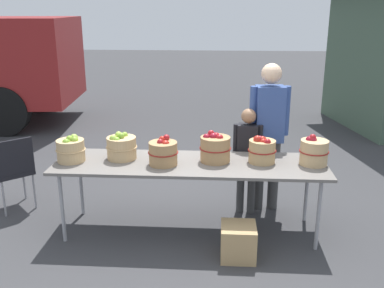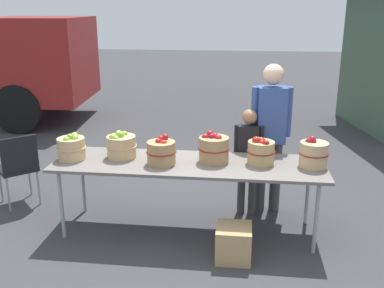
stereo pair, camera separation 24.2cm
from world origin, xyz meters
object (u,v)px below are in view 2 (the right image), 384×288
Objects in this scene: apple_basket_green_1 at (121,146)px; apple_basket_red_0 at (161,152)px; apple_basket_red_3 at (313,153)px; child_customer at (248,154)px; apple_basket_green_0 at (71,147)px; produce_crate at (234,243)px; market_table at (188,166)px; apple_basket_red_1 at (214,148)px; apple_basket_red_2 at (261,151)px; vendor_adult at (271,127)px; folding_chair at (18,164)px.

apple_basket_green_1 is 0.47m from apple_basket_red_0.
child_customer is (-0.62, 0.44, -0.18)m from apple_basket_red_3.
child_customer reaches higher than apple_basket_green_0.
market_table is at bearing 134.57° from produce_crate.
produce_crate is at bearing -15.24° from apple_basket_green_0.
market_table is 0.31m from apple_basket_red_0.
apple_basket_green_1 is 0.98× the size of produce_crate.
apple_basket_red_1 is at bearing 112.99° from produce_crate.
vendor_adult reaches higher than apple_basket_red_2.
child_customer reaches higher than folding_chair.
apple_basket_red_1 reaches higher than apple_basket_green_0.
vendor_adult reaches higher than produce_crate.
child_customer reaches higher than apple_basket_red_0.
vendor_adult reaches higher than apple_basket_red_0.
folding_chair is at bearing -1.13° from vendor_adult.
apple_basket_red_2 is at bearing 177.14° from apple_basket_red_3.
apple_basket_green_0 is 0.98× the size of apple_basket_red_3.
vendor_adult is at bearing 72.16° from produce_crate.
vendor_adult is 2.89m from folding_chair.
apple_basket_red_3 reaches higher than apple_basket_green_0.
apple_basket_red_3 is 0.78m from child_customer.
apple_basket_red_0 reaches higher than produce_crate.
apple_basket_red_1 is at bearing 178.32° from apple_basket_red_3.
vendor_adult is at bearing 77.66° from apple_basket_red_2.
apple_basket_red_0 is 0.35× the size of folding_chair.
market_table is 8.52× the size of apple_basket_red_1.
apple_basket_red_1 is 0.94m from produce_crate.
apple_basket_red_3 is at bearing -1.68° from apple_basket_red_1.
apple_basket_red_2 is 0.93m from produce_crate.
apple_basket_red_3 is at bearing 1.52° from market_table.
apple_basket_red_1 is 0.46m from apple_basket_red_2.
apple_basket_red_1 is 0.57m from child_customer.
folding_chair is (-0.82, 0.40, -0.37)m from apple_basket_green_0.
apple_basket_red_1 reaches higher than apple_basket_red_0.
apple_basket_red_0 reaches higher than market_table.
apple_basket_red_0 and apple_basket_red_2 have the same top height.
vendor_adult is 1.39× the size of child_customer.
apple_basket_red_1 is 1.05× the size of apple_basket_red_3.
apple_basket_red_0 reaches higher than folding_chair.
apple_basket_red_2 is at bearing 2.66° from apple_basket_green_0.
apple_basket_red_1 is at bearing -1.24° from apple_basket_green_1.
apple_basket_red_3 reaches higher than apple_basket_green_1.
apple_basket_red_3 is 0.25× the size of child_customer.
market_table is at bearing -6.54° from apple_basket_green_1.
apple_basket_red_3 is at bearing 118.69° from vendor_adult.
folding_chair is at bearing 174.01° from apple_basket_red_3.
produce_crate is at bearing -29.56° from apple_basket_red_0.
apple_basket_green_0 is at bearing 22.61° from child_customer.
vendor_adult is at bearing -144.96° from child_customer.
apple_basket_green_0 is 0.99m from folding_chair.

